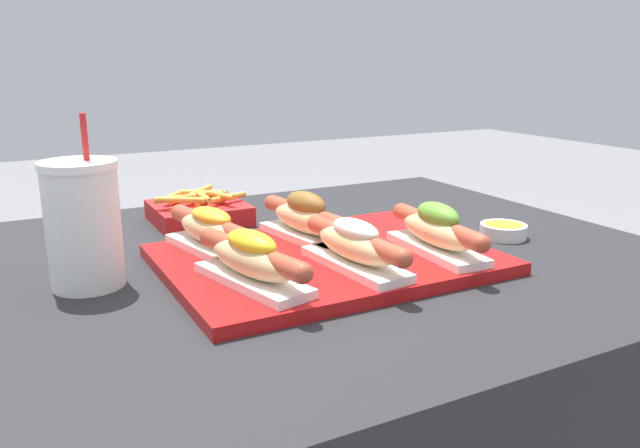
% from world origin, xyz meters
% --- Properties ---
extents(serving_tray, '(0.47, 0.35, 0.02)m').
position_xyz_m(serving_tray, '(0.04, -0.06, 0.71)').
color(serving_tray, '#B71414').
rests_on(serving_tray, patio_table).
extents(hot_dog_0, '(0.10, 0.22, 0.07)m').
position_xyz_m(hot_dog_0, '(-0.10, -0.13, 0.75)').
color(hot_dog_0, white).
rests_on(hot_dog_0, serving_tray).
extents(hot_dog_1, '(0.08, 0.22, 0.07)m').
position_xyz_m(hot_dog_1, '(0.04, -0.14, 0.75)').
color(hot_dog_1, white).
rests_on(hot_dog_1, serving_tray).
extents(hot_dog_2, '(0.07, 0.22, 0.08)m').
position_xyz_m(hot_dog_2, '(0.19, -0.13, 0.75)').
color(hot_dog_2, white).
rests_on(hot_dog_2, serving_tray).
extents(hot_dog_3, '(0.10, 0.22, 0.07)m').
position_xyz_m(hot_dog_3, '(-0.10, 0.03, 0.75)').
color(hot_dog_3, white).
rests_on(hot_dog_3, serving_tray).
extents(hot_dog_4, '(0.09, 0.22, 0.08)m').
position_xyz_m(hot_dog_4, '(0.05, 0.02, 0.75)').
color(hot_dog_4, white).
rests_on(hot_dog_4, serving_tray).
extents(sauce_bowl, '(0.08, 0.08, 0.02)m').
position_xyz_m(sauce_bowl, '(0.38, -0.07, 0.71)').
color(sauce_bowl, silver).
rests_on(sauce_bowl, patio_table).
extents(drink_cup, '(0.10, 0.10, 0.23)m').
position_xyz_m(drink_cup, '(-0.28, 0.02, 0.78)').
color(drink_cup, white).
rests_on(drink_cup, patio_table).
extents(fries_basket, '(0.17, 0.16, 0.06)m').
position_xyz_m(fries_basket, '(-0.05, 0.27, 0.72)').
color(fries_basket, red).
rests_on(fries_basket, patio_table).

